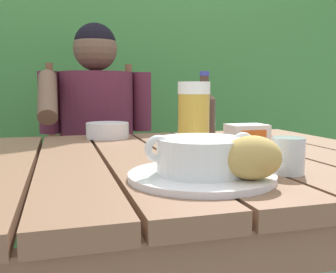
{
  "coord_description": "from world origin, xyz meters",
  "views": [
    {
      "loc": [
        -0.18,
        -0.95,
        0.91
      ],
      "look_at": [
        0.04,
        -0.18,
        0.81
      ],
      "focal_mm": 40.99,
      "sensor_mm": 36.0,
      "label": 1
    }
  ],
  "objects_px": {
    "beer_bottle": "(204,119)",
    "water_glass_small": "(288,156)",
    "bread_roll": "(252,158)",
    "soup_bowl": "(202,154)",
    "person_eating": "(97,137)",
    "table_knife": "(239,161)",
    "beer_glass": "(194,120)",
    "diner_bowl": "(108,130)",
    "butter_tub": "(247,133)",
    "serving_plate": "(201,176)",
    "chair_near_diner": "(95,175)"
  },
  "relations": [
    {
      "from": "person_eating",
      "to": "table_knife",
      "type": "relative_size",
      "value": 7.04
    },
    {
      "from": "serving_plate",
      "to": "butter_tub",
      "type": "height_order",
      "value": "butter_tub"
    },
    {
      "from": "chair_near_diner",
      "to": "water_glass_small",
      "type": "relative_size",
      "value": 14.21
    },
    {
      "from": "chair_near_diner",
      "to": "serving_plate",
      "type": "bearing_deg",
      "value": -85.53
    },
    {
      "from": "butter_tub",
      "to": "person_eating",
      "type": "bearing_deg",
      "value": 127.17
    },
    {
      "from": "soup_bowl",
      "to": "water_glass_small",
      "type": "distance_m",
      "value": 0.18
    },
    {
      "from": "soup_bowl",
      "to": "table_knife",
      "type": "xyz_separation_m",
      "value": [
        0.14,
        0.12,
        -0.04
      ]
    },
    {
      "from": "soup_bowl",
      "to": "water_glass_small",
      "type": "xyz_separation_m",
      "value": [
        0.18,
        -0.01,
        -0.01
      ]
    },
    {
      "from": "table_knife",
      "to": "beer_glass",
      "type": "bearing_deg",
      "value": 131.24
    },
    {
      "from": "beer_bottle",
      "to": "diner_bowl",
      "type": "distance_m",
      "value": 0.44
    },
    {
      "from": "diner_bowl",
      "to": "butter_tub",
      "type": "bearing_deg",
      "value": -27.36
    },
    {
      "from": "beer_bottle",
      "to": "water_glass_small",
      "type": "distance_m",
      "value": 0.3
    },
    {
      "from": "soup_bowl",
      "to": "bread_roll",
      "type": "relative_size",
      "value": 1.88
    },
    {
      "from": "beer_bottle",
      "to": "person_eating",
      "type": "bearing_deg",
      "value": 106.4
    },
    {
      "from": "person_eating",
      "to": "soup_bowl",
      "type": "height_order",
      "value": "person_eating"
    },
    {
      "from": "table_knife",
      "to": "diner_bowl",
      "type": "bearing_deg",
      "value": 113.15
    },
    {
      "from": "serving_plate",
      "to": "beer_glass",
      "type": "distance_m",
      "value": 0.24
    },
    {
      "from": "chair_near_diner",
      "to": "person_eating",
      "type": "height_order",
      "value": "person_eating"
    },
    {
      "from": "butter_tub",
      "to": "diner_bowl",
      "type": "relative_size",
      "value": 0.84
    },
    {
      "from": "person_eating",
      "to": "beer_glass",
      "type": "relative_size",
      "value": 6.43
    },
    {
      "from": "person_eating",
      "to": "bread_roll",
      "type": "relative_size",
      "value": 10.26
    },
    {
      "from": "water_glass_small",
      "to": "butter_tub",
      "type": "xyz_separation_m",
      "value": [
        0.14,
        0.45,
        -0.01
      ]
    },
    {
      "from": "beer_bottle",
      "to": "water_glass_small",
      "type": "height_order",
      "value": "beer_bottle"
    },
    {
      "from": "beer_glass",
      "to": "butter_tub",
      "type": "relative_size",
      "value": 1.51
    },
    {
      "from": "chair_near_diner",
      "to": "beer_bottle",
      "type": "relative_size",
      "value": 4.85
    },
    {
      "from": "butter_tub",
      "to": "table_knife",
      "type": "distance_m",
      "value": 0.38
    },
    {
      "from": "beer_glass",
      "to": "table_knife",
      "type": "xyz_separation_m",
      "value": [
        0.08,
        -0.09,
        -0.09
      ]
    },
    {
      "from": "person_eating",
      "to": "table_knife",
      "type": "distance_m",
      "value": 0.92
    },
    {
      "from": "serving_plate",
      "to": "butter_tub",
      "type": "relative_size",
      "value": 2.25
    },
    {
      "from": "chair_near_diner",
      "to": "serving_plate",
      "type": "relative_size",
      "value": 3.75
    },
    {
      "from": "bread_roll",
      "to": "beer_glass",
      "type": "relative_size",
      "value": 0.63
    },
    {
      "from": "person_eating",
      "to": "water_glass_small",
      "type": "bearing_deg",
      "value": -74.58
    },
    {
      "from": "beer_bottle",
      "to": "beer_glass",
      "type": "bearing_deg",
      "value": -127.12
    },
    {
      "from": "soup_bowl",
      "to": "beer_glass",
      "type": "bearing_deg",
      "value": 74.27
    },
    {
      "from": "beer_glass",
      "to": "soup_bowl",
      "type": "bearing_deg",
      "value": -105.73
    },
    {
      "from": "bread_roll",
      "to": "beer_bottle",
      "type": "height_order",
      "value": "beer_bottle"
    },
    {
      "from": "soup_bowl",
      "to": "water_glass_small",
      "type": "relative_size",
      "value": 2.98
    },
    {
      "from": "chair_near_diner",
      "to": "serving_plate",
      "type": "xyz_separation_m",
      "value": [
        0.09,
        -1.21,
        0.26
      ]
    },
    {
      "from": "serving_plate",
      "to": "bread_roll",
      "type": "height_order",
      "value": "bread_roll"
    },
    {
      "from": "beer_bottle",
      "to": "butter_tub",
      "type": "bearing_deg",
      "value": 37.62
    },
    {
      "from": "bread_roll",
      "to": "diner_bowl",
      "type": "relative_size",
      "value": 0.79
    },
    {
      "from": "bread_roll",
      "to": "soup_bowl",
      "type": "bearing_deg",
      "value": 130.6
    },
    {
      "from": "beer_bottle",
      "to": "serving_plate",
      "type": "bearing_deg",
      "value": -112.02
    },
    {
      "from": "serving_plate",
      "to": "soup_bowl",
      "type": "height_order",
      "value": "soup_bowl"
    },
    {
      "from": "person_eating",
      "to": "water_glass_small",
      "type": "xyz_separation_m",
      "value": [
        0.28,
        -1.01,
        0.08
      ]
    },
    {
      "from": "beer_bottle",
      "to": "table_knife",
      "type": "xyz_separation_m",
      "value": [
        0.02,
        -0.16,
        -0.09
      ]
    },
    {
      "from": "person_eating",
      "to": "beer_bottle",
      "type": "xyz_separation_m",
      "value": [
        0.21,
        -0.72,
        0.13
      ]
    },
    {
      "from": "person_eating",
      "to": "butter_tub",
      "type": "relative_size",
      "value": 9.69
    },
    {
      "from": "beer_glass",
      "to": "person_eating",
      "type": "bearing_deg",
      "value": 101.16
    },
    {
      "from": "chair_near_diner",
      "to": "soup_bowl",
      "type": "bearing_deg",
      "value": -85.53
    }
  ]
}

